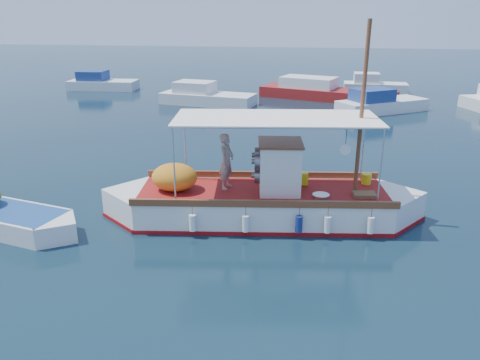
# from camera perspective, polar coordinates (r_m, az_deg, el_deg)

# --- Properties ---
(ground) EXTENTS (160.00, 160.00, 0.00)m
(ground) POSITION_cam_1_polar(r_m,az_deg,el_deg) (14.83, 3.05, -5.43)
(ground) COLOR black
(ground) RESTS_ON ground
(fishing_caique) EXTENTS (10.34, 3.67, 6.36)m
(fishing_caique) POSITION_cam_1_polar(r_m,az_deg,el_deg) (15.08, 2.52, -2.67)
(fishing_caique) COLOR white
(fishing_caique) RESTS_ON ground
(dinghy) EXTENTS (5.59, 2.52, 1.40)m
(dinghy) POSITION_cam_1_polar(r_m,az_deg,el_deg) (16.29, -27.10, -4.20)
(dinghy) COLOR white
(dinghy) RESTS_ON ground
(bg_boat_nw) EXTENTS (7.12, 3.60, 1.80)m
(bg_boat_nw) POSITION_cam_1_polar(r_m,az_deg,el_deg) (34.58, -4.28, 10.02)
(bg_boat_nw) COLOR silver
(bg_boat_nw) RESTS_ON ground
(bg_boat_n) EXTENTS (10.59, 6.03, 1.80)m
(bg_boat_n) POSITION_cam_1_polar(r_m,az_deg,el_deg) (37.20, 10.08, 10.46)
(bg_boat_n) COLOR maroon
(bg_boat_n) RESTS_ON ground
(bg_boat_ne) EXTENTS (6.41, 5.28, 1.80)m
(bg_boat_ne) POSITION_cam_1_polar(r_m,az_deg,el_deg) (33.02, 16.69, 8.79)
(bg_boat_ne) COLOR silver
(bg_boat_ne) RESTS_ON ground
(bg_boat_far_w) EXTENTS (5.85, 2.61, 1.80)m
(bg_boat_far_w) POSITION_cam_1_polar(r_m,az_deg,el_deg) (42.95, -16.56, 11.17)
(bg_boat_far_w) COLOR silver
(bg_boat_far_w) RESTS_ON ground
(bg_boat_far_n) EXTENTS (5.15, 2.17, 1.80)m
(bg_boat_far_n) POSITION_cam_1_polar(r_m,az_deg,el_deg) (41.15, 15.93, 10.89)
(bg_boat_far_n) COLOR silver
(bg_boat_far_n) RESTS_ON ground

